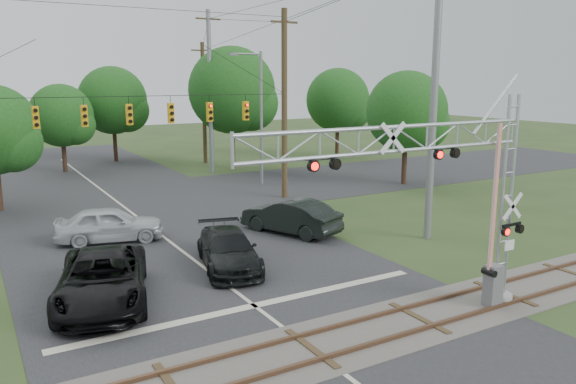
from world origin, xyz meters
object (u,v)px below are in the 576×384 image
traffic_signal_span (145,111)px  sedan_silver (110,224)px  streetlight (259,111)px  crossing_gantry (442,186)px  pickup_black (102,279)px  car_dark (228,250)px

traffic_signal_span → sedan_silver: traffic_signal_span is taller
traffic_signal_span → streetlight: bearing=26.9°
crossing_gantry → sedan_silver: (-6.63, 13.99, -3.46)m
crossing_gantry → pickup_black: size_ratio=1.67×
traffic_signal_span → pickup_black: bearing=-113.6°
crossing_gantry → car_dark: 9.27m
streetlight → sedan_silver: bearing=-144.0°
pickup_black → car_dark: (5.12, 1.18, -0.11)m
traffic_signal_span → sedan_silver: bearing=-126.1°
traffic_signal_span → car_dark: traffic_signal_span is taller
streetlight → pickup_black: bearing=-131.3°
pickup_black → streetlight: 22.25m
car_dark → sedan_silver: (-3.19, 6.15, 0.08)m
pickup_black → car_dark: bearing=28.8°
crossing_gantry → sedan_silver: bearing=115.4°
crossing_gantry → traffic_signal_span: size_ratio=0.53×
car_dark → pickup_black: bearing=-152.6°
streetlight → traffic_signal_span: bearing=-153.1°
pickup_black → crossing_gantry: bearing=-22.1°
car_dark → sedan_silver: 6.93m
car_dark → streetlight: 18.38m
crossing_gantry → streetlight: size_ratio=1.11×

